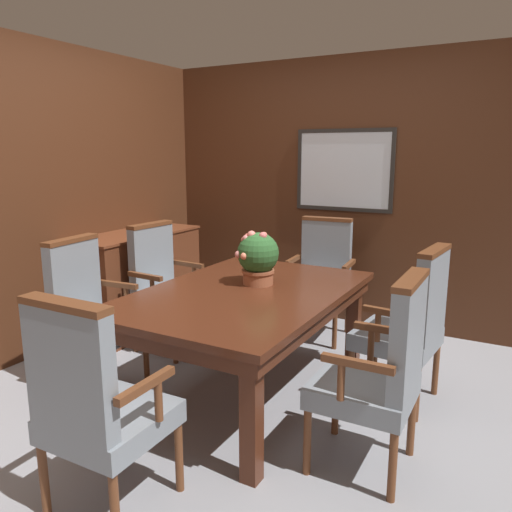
# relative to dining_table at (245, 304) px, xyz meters

# --- Properties ---
(ground_plane) EXTENTS (14.00, 14.00, 0.00)m
(ground_plane) POSITION_rel_dining_table_xyz_m (-0.12, -0.06, -0.63)
(ground_plane) COLOR #93969E
(wall_back) EXTENTS (7.20, 0.08, 2.45)m
(wall_back) POSITION_rel_dining_table_xyz_m (-0.12, 1.80, 0.59)
(wall_back) COLOR #4C2816
(wall_back) RESTS_ON ground_plane
(wall_left) EXTENTS (0.06, 7.20, 2.45)m
(wall_left) POSITION_rel_dining_table_xyz_m (-1.81, -0.06, 0.59)
(wall_left) COLOR #4C2816
(wall_left) RESTS_ON ground_plane
(dining_table) EXTENTS (1.19, 1.77, 0.72)m
(dining_table) POSITION_rel_dining_table_xyz_m (0.00, 0.00, 0.00)
(dining_table) COLOR #4C2314
(dining_table) RESTS_ON ground_plane
(chair_head_near) EXTENTS (0.54, 0.50, 1.04)m
(chair_head_near) POSITION_rel_dining_table_xyz_m (0.01, -1.31, -0.08)
(chair_head_near) COLOR brown
(chair_head_near) RESTS_ON ground_plane
(chair_right_near) EXTENTS (0.49, 0.54, 1.04)m
(chair_right_near) POSITION_rel_dining_table_xyz_m (1.00, -0.38, -0.08)
(chair_right_near) COLOR brown
(chair_right_near) RESTS_ON ground_plane
(chair_right_far) EXTENTS (0.53, 0.56, 1.04)m
(chair_right_far) POSITION_rel_dining_table_xyz_m (0.97, 0.41, -0.08)
(chair_right_far) COLOR brown
(chair_right_far) RESTS_ON ground_plane
(chair_head_far) EXTENTS (0.56, 0.53, 1.04)m
(chair_head_far) POSITION_rel_dining_table_xyz_m (0.02, 1.30, -0.08)
(chair_head_far) COLOR brown
(chair_head_far) RESTS_ON ground_plane
(chair_left_near) EXTENTS (0.53, 0.56, 1.04)m
(chair_left_near) POSITION_rel_dining_table_xyz_m (-1.00, -0.40, -0.08)
(chair_left_near) COLOR brown
(chair_left_near) RESTS_ON ground_plane
(chair_left_far) EXTENTS (0.52, 0.55, 1.04)m
(chair_left_far) POSITION_rel_dining_table_xyz_m (-1.00, 0.39, -0.08)
(chair_left_far) COLOR brown
(chair_left_far) RESTS_ON ground_plane
(potted_plant) EXTENTS (0.28, 0.29, 0.37)m
(potted_plant) POSITION_rel_dining_table_xyz_m (-0.00, 0.18, 0.28)
(potted_plant) COLOR #9E5638
(potted_plant) RESTS_ON dining_table
(sideboard_cabinet) EXTENTS (0.53, 1.27, 0.89)m
(sideboard_cabinet) POSITION_rel_dining_table_xyz_m (-1.52, 0.65, -0.19)
(sideboard_cabinet) COLOR brown
(sideboard_cabinet) RESTS_ON ground_plane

